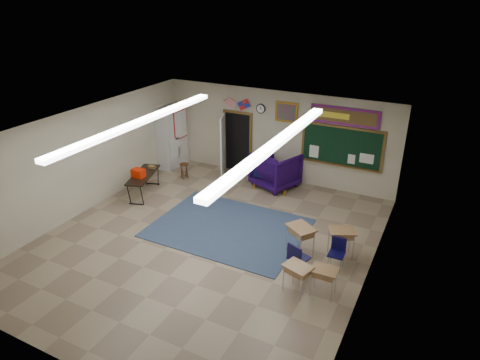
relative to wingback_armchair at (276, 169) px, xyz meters
The scene contains 25 objects.
floor 3.93m from the wingback_armchair, 94.36° to the right, with size 9.00×9.00×0.00m, color gray.
back_wall 1.15m from the wingback_armchair, 115.22° to the left, with size 8.00×0.04×3.00m, color #C0B79B.
front_wall 8.43m from the wingback_armchair, 92.02° to the right, with size 8.00×0.04×3.00m, color #C0B79B.
left_wall 5.86m from the wingback_armchair, 137.95° to the right, with size 0.04×9.00×3.00m, color #C0B79B.
right_wall 5.44m from the wingback_armchair, 46.27° to the right, with size 0.04×9.00×3.00m, color #C0B79B.
ceiling 4.57m from the wingback_armchair, 94.36° to the right, with size 8.00×9.00×0.04m, color beige.
area_rug 3.13m from the wingback_armchair, 91.77° to the right, with size 4.00×3.00×0.02m, color #2F425B.
fluorescent_strips 4.54m from the wingback_armchair, 94.36° to the right, with size 3.86×6.00×0.10m, color white, non-canonical shape.
doorway 1.92m from the wingback_armchair, 165.12° to the left, with size 1.10×0.89×2.16m.
chalkboard 2.18m from the wingback_armchair, 17.16° to the left, with size 2.55×0.14×1.30m.
bulletin_board 2.73m from the wingback_armchair, 17.27° to the left, with size 2.10×0.05×0.55m.
framed_art_print 1.86m from the wingback_armchair, 84.70° to the left, with size 0.75×0.05×0.65m.
wall_clock 2.04m from the wingback_armchair, 144.96° to the left, with size 0.32×0.05×0.32m.
wall_flags 2.60m from the wingback_armchair, 161.52° to the left, with size 1.16×0.06×0.70m, color red, non-canonical shape.
storage_cabinet 4.04m from the wingback_armchair, behind, with size 0.59×1.25×2.20m.
wingback_armchair is the anchor object (origin of this frame).
student_chair_reading 0.55m from the wingback_armchair, 153.70° to the right, with size 0.36×0.36×0.72m, color #0A0832, non-canonical shape.
student_chair_desk_a 4.73m from the wingback_armchair, 61.01° to the right, with size 0.42×0.42×0.84m, color #0A0832, non-canonical shape.
student_chair_desk_b 4.64m from the wingback_armchair, 49.85° to the right, with size 0.38×0.38×0.76m, color #0A0832, non-canonical shape.
student_desk_front_left 3.96m from the wingback_armchair, 58.70° to the right, with size 0.82×0.77×0.78m.
student_desk_front_right 4.21m from the wingback_armchair, 45.49° to the right, with size 0.76×0.69×0.74m.
student_desk_back_left 5.36m from the wingback_armchair, 62.45° to the right, with size 0.67×0.58×0.68m.
student_desk_back_right 5.47m from the wingback_armchair, 56.74° to the right, with size 0.55×0.42×0.66m.
folding_table 4.22m from the wingback_armchair, 144.67° to the right, with size 1.04×1.75×0.94m.
wooden_stool 3.13m from the wingback_armchair, 164.48° to the right, with size 0.30×0.30×0.53m.
Camera 1 is at (5.03, -7.99, 6.02)m, focal length 32.00 mm.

